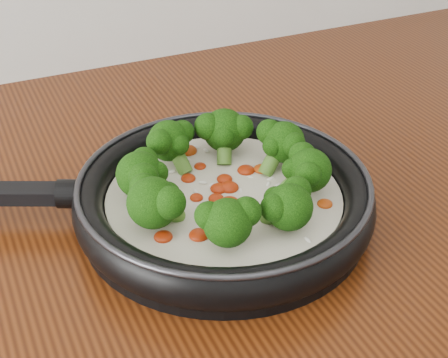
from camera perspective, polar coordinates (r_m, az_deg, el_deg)
name	(u,v)px	position (r m, az deg, el deg)	size (l,w,h in m)	color
skillet	(221,195)	(0.66, -0.28, -1.38)	(0.49, 0.40, 0.08)	black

